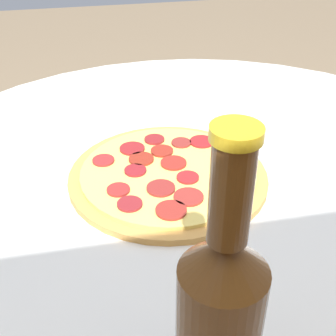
% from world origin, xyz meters
% --- Properties ---
extents(table, '(1.09, 1.09, 0.72)m').
position_xyz_m(table, '(0.00, 0.00, 0.58)').
color(table, silver).
rests_on(table, ground_plane).
extents(pizza, '(0.30, 0.30, 0.02)m').
position_xyz_m(pizza, '(0.06, -0.04, 0.73)').
color(pizza, '#C68E47').
rests_on(pizza, table).
extents(beer_bottle, '(0.06, 0.06, 0.29)m').
position_xyz_m(beer_bottle, '(0.10, 0.33, 0.83)').
color(beer_bottle, '#563314').
rests_on(beer_bottle, table).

